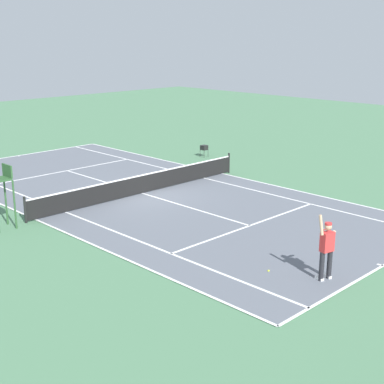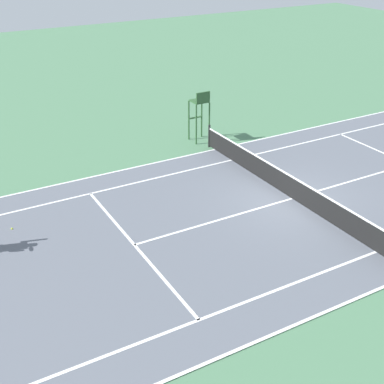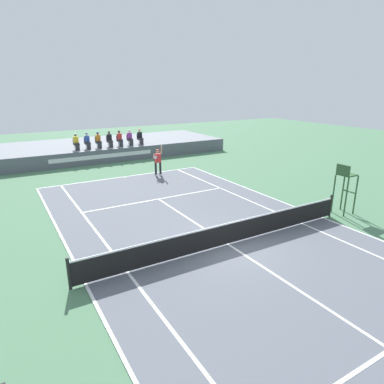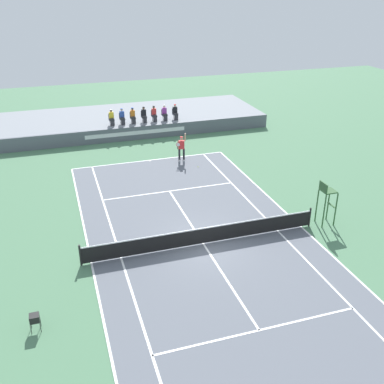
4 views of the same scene
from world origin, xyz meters
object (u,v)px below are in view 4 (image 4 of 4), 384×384
object	(u,v)px
spectator_seated_4	(154,114)
ball_hopper	(34,318)
tennis_ball	(198,167)
spectator_seated_2	(133,116)
spectator_seated_0	(112,118)
umpire_chair	(326,197)
spectator_seated_3	(144,115)
tennis_player	(181,148)
spectator_seated_1	(122,117)
spectator_seated_5	(165,113)
spectator_seated_6	(175,112)

from	to	relation	value
spectator_seated_4	ball_hopper	size ratio (longest dim) A/B	1.81
tennis_ball	spectator_seated_2	bearing A→B (deg)	109.45
spectator_seated_0	umpire_chair	bearing A→B (deg)	-64.43
spectator_seated_3	spectator_seated_4	world-z (taller)	same
tennis_ball	umpire_chair	xyz separation A→B (m)	(3.88, -9.60, 1.52)
spectator_seated_3	spectator_seated_2	bearing A→B (deg)	180.00
spectator_seated_2	tennis_player	world-z (taller)	spectator_seated_2
spectator_seated_0	spectator_seated_3	size ratio (longest dim) A/B	1.00
spectator_seated_4	tennis_ball	size ratio (longest dim) A/B	18.60
spectator_seated_3	tennis_ball	bearing A→B (deg)	-76.52
tennis_ball	tennis_player	bearing A→B (deg)	115.77
tennis_ball	umpire_chair	bearing A→B (deg)	-68.00
spectator_seated_1	tennis_ball	distance (m)	9.20
spectator_seated_2	spectator_seated_5	xyz separation A→B (m)	(2.69, 0.00, 0.00)
spectator_seated_0	tennis_player	bearing A→B (deg)	-59.69
spectator_seated_3	ball_hopper	distance (m)	23.40
spectator_seated_1	spectator_seated_3	size ratio (longest dim) A/B	1.00
spectator_seated_1	spectator_seated_2	bearing A→B (deg)	0.00
spectator_seated_1	umpire_chair	size ratio (longest dim) A/B	0.52
spectator_seated_0	tennis_player	world-z (taller)	spectator_seated_0
ball_hopper	spectator_seated_0	bearing A→B (deg)	73.89
spectator_seated_0	spectator_seated_2	xyz separation A→B (m)	(1.74, 0.00, 0.00)
spectator_seated_6	ball_hopper	xyz separation A→B (m)	(-11.60, -21.61, -1.14)
spectator_seated_4	tennis_player	world-z (taller)	spectator_seated_4
spectator_seated_5	tennis_player	xyz separation A→B (m)	(-0.53, -6.68, -0.72)
spectator_seated_0	tennis_ball	size ratio (longest dim) A/B	18.60
spectator_seated_3	spectator_seated_1	bearing A→B (deg)	180.00
tennis_ball	ball_hopper	size ratio (longest dim) A/B	0.10
spectator_seated_0	spectator_seated_5	xyz separation A→B (m)	(4.43, 0.00, 0.00)
spectator_seated_5	spectator_seated_6	bearing A→B (deg)	0.00
spectator_seated_1	spectator_seated_3	xyz separation A→B (m)	(1.82, 0.00, 0.00)
spectator_seated_1	spectator_seated_6	world-z (taller)	same
umpire_chair	spectator_seated_4	bearing A→B (deg)	105.64
spectator_seated_2	tennis_player	distance (m)	7.06
spectator_seated_2	spectator_seated_4	xyz separation A→B (m)	(1.79, 0.00, 0.00)
spectator_seated_0	spectator_seated_4	world-z (taller)	same
tennis_player	tennis_ball	size ratio (longest dim) A/B	30.63
spectator_seated_5	spectator_seated_6	world-z (taller)	same
spectator_seated_5	ball_hopper	size ratio (longest dim) A/B	1.81
spectator_seated_4	tennis_ball	xyz separation A→B (m)	(1.11, -8.22, -1.68)
spectator_seated_3	tennis_player	bearing A→B (deg)	-79.59
spectator_seated_1	spectator_seated_5	xyz separation A→B (m)	(3.57, 0.00, 0.00)
spectator_seated_3	umpire_chair	xyz separation A→B (m)	(5.85, -17.81, -0.16)
umpire_chair	ball_hopper	distance (m)	15.27
spectator_seated_1	spectator_seated_6	distance (m)	4.50
spectator_seated_3	ball_hopper	bearing A→B (deg)	-112.43
spectator_seated_2	umpire_chair	size ratio (longest dim) A/B	0.52
spectator_seated_1	spectator_seated_4	size ratio (longest dim) A/B	1.00
spectator_seated_0	spectator_seated_1	bearing A→B (deg)	0.00
tennis_player	spectator_seated_6	bearing A→B (deg)	77.70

